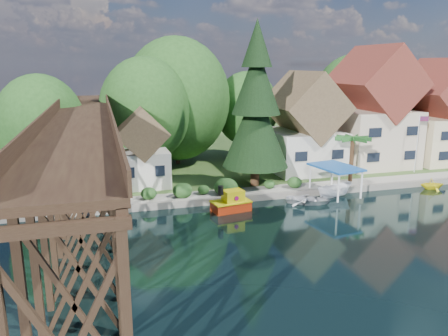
{
  "coord_description": "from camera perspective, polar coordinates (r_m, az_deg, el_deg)",
  "views": [
    {
      "loc": [
        -14.67,
        -27.98,
        12.16
      ],
      "look_at": [
        -5.03,
        6.0,
        3.77
      ],
      "focal_mm": 35.0,
      "sensor_mm": 36.0,
      "label": 1
    }
  ],
  "objects": [
    {
      "name": "trestle_bridge",
      "position": [
        33.87,
        -17.75,
        1.12
      ],
      "size": [
        4.12,
        44.18,
        9.3
      ],
      "color": "black",
      "rests_on": "ground"
    },
    {
      "name": "house_center",
      "position": [
        54.33,
        18.78,
        6.59
      ],
      "size": [
        8.65,
        9.18,
        13.89
      ],
      "color": "#C5B39A",
      "rests_on": "bank"
    },
    {
      "name": "conifer",
      "position": [
        42.04,
        4.21,
        7.79
      ],
      "size": [
        6.41,
        6.41,
        15.78
      ],
      "color": "#382314",
      "rests_on": "bank"
    },
    {
      "name": "boat_yellow",
      "position": [
        48.3,
        25.55,
        -1.79
      ],
      "size": [
        2.75,
        2.5,
        1.25
      ],
      "primitive_type": "imported",
      "rotation": [
        0.0,
        0.0,
        1.36
      ],
      "color": "yellow",
      "rests_on": "ground"
    },
    {
      "name": "palm_tree",
      "position": [
        45.49,
        16.47,
        3.54
      ],
      "size": [
        3.71,
        3.71,
        4.95
      ],
      "color": "#382314",
      "rests_on": "bank"
    },
    {
      "name": "house_left",
      "position": [
        49.52,
        10.33,
        5.0
      ],
      "size": [
        7.64,
        8.64,
        11.02
      ],
      "color": "beige",
      "rests_on": "bank"
    },
    {
      "name": "shrubs",
      "position": [
        40.09,
        -0.67,
        -2.45
      ],
      "size": [
        15.76,
        2.47,
        1.7
      ],
      "color": "#1A3C15",
      "rests_on": "bank"
    },
    {
      "name": "flagpole",
      "position": [
        52.18,
        24.1,
        3.62
      ],
      "size": [
        0.95,
        0.36,
        6.32
      ],
      "color": "white",
      "rests_on": "bank"
    },
    {
      "name": "bg_trees",
      "position": [
        51.89,
        1.83,
        7.97
      ],
      "size": [
        49.9,
        13.3,
        10.57
      ],
      "color": "#382314",
      "rests_on": "bank"
    },
    {
      "name": "seawall",
      "position": [
        42.23,
        11.14,
        -3.19
      ],
      "size": [
        60.0,
        0.4,
        0.62
      ],
      "primitive_type": "cube",
      "color": "slate",
      "rests_on": "ground"
    },
    {
      "name": "ground",
      "position": [
        33.85,
        11.15,
        -7.95
      ],
      "size": [
        140.0,
        140.0,
        0.0
      ],
      "primitive_type": "plane",
      "color": "black",
      "rests_on": "ground"
    },
    {
      "name": "boat_canopy",
      "position": [
        42.0,
        14.28,
        -2.05
      ],
      "size": [
        3.97,
        5.17,
        3.01
      ],
      "color": "white",
      "rests_on": "ground"
    },
    {
      "name": "promenade",
      "position": [
        44.18,
        12.71,
        -2.23
      ],
      "size": [
        50.0,
        2.6,
        0.06
      ],
      "primitive_type": "cube",
      "color": "gray",
      "rests_on": "bank"
    },
    {
      "name": "bank",
      "position": [
        64.79,
        -2.47,
        2.76
      ],
      "size": [
        140.0,
        52.0,
        0.5
      ],
      "primitive_type": "cube",
      "color": "#334F1F",
      "rests_on": "ground"
    },
    {
      "name": "shed",
      "position": [
        43.44,
        -10.7,
        2.07
      ],
      "size": [
        5.09,
        5.4,
        7.85
      ],
      "color": "beige",
      "rests_on": "bank"
    },
    {
      "name": "boat_white_a",
      "position": [
        39.98,
        10.94,
        -3.97
      ],
      "size": [
        4.81,
        4.33,
        0.82
      ],
      "primitive_type": "imported",
      "rotation": [
        0.0,
        0.0,
        1.09
      ],
      "color": "silver",
      "rests_on": "ground"
    },
    {
      "name": "tugboat",
      "position": [
        37.2,
        0.97,
        -4.56
      ],
      "size": [
        3.52,
        2.3,
        2.37
      ],
      "color": "red",
      "rests_on": "ground"
    },
    {
      "name": "house_right",
      "position": [
        59.57,
        26.21,
        5.85
      ],
      "size": [
        8.15,
        8.64,
        12.45
      ],
      "color": "beige",
      "rests_on": "bank"
    }
  ]
}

